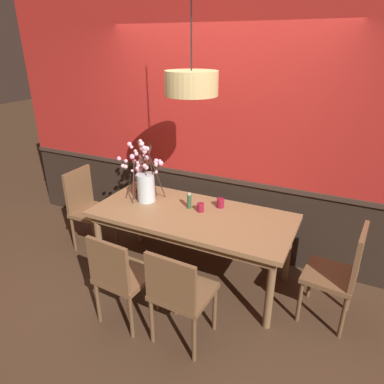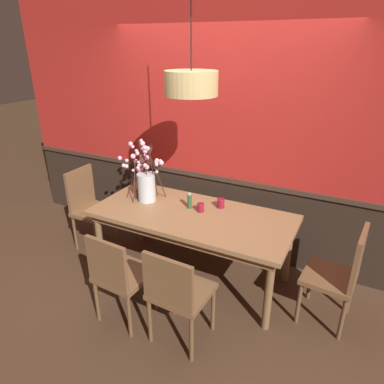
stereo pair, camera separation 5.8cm
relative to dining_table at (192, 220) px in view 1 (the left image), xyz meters
The scene contains 14 objects.
ground_plane 0.67m from the dining_table, ahead, with size 24.00×24.00×0.00m, color #4C3321.
back_wall 1.07m from the dining_table, 90.00° to the left, with size 5.55×0.14×2.96m.
dining_table is the anchor object (origin of this frame).
chair_head_west_end 1.40m from the dining_table, behind, with size 0.39×0.44×0.97m.
chair_far_side_right 0.95m from the dining_table, 68.84° to the left, with size 0.48×0.44×0.90m.
chair_far_side_left 0.91m from the dining_table, 109.03° to the left, with size 0.42×0.41×0.91m.
chair_near_side_right 0.91m from the dining_table, 70.56° to the right, with size 0.47×0.45×0.89m.
chair_near_side_left 0.91m from the dining_table, 106.88° to the right, with size 0.46×0.46×0.89m.
chair_head_east_end 1.43m from the dining_table, ahead, with size 0.46×0.48×0.95m.
vase_with_blossoms 0.66m from the dining_table, behind, with size 0.53×0.38×0.67m.
candle_holder_nearer_center 0.35m from the dining_table, 51.10° to the left, with size 0.08×0.08×0.10m.
candle_holder_nearer_edge 0.16m from the dining_table, 51.74° to the left, with size 0.08×0.08×0.09m.
condiment_bottle 0.20m from the dining_table, 129.01° to the left, with size 0.04×0.04×0.17m.
pendant_lamp 1.33m from the dining_table, 68.12° to the right, with size 0.45×0.45×1.06m.
Camera 1 is at (1.34, -2.77, 2.31)m, focal length 32.35 mm.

